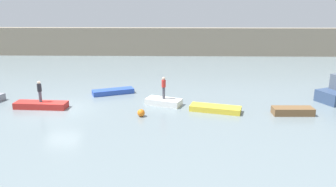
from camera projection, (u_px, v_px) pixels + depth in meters
ground_plane at (61, 109)px, 25.23m from camera, size 120.00×120.00×0.00m
embankment_wall at (116, 42)px, 48.39m from camera, size 80.00×1.20×3.93m
rowboat_red at (41, 105)px, 25.38m from camera, size 3.94×1.32×0.48m
rowboat_blue at (113, 92)px, 29.15m from camera, size 3.62×2.29×0.42m
rowboat_white at (164, 102)px, 26.18m from camera, size 2.97×2.14×0.48m
rowboat_yellow at (215, 109)px, 24.65m from camera, size 3.83×2.13×0.41m
rowboat_brown at (293, 111)px, 23.97m from camera, size 2.84×1.08×0.53m
person_red_shirt at (164, 87)px, 25.85m from camera, size 0.32×0.32×1.72m
person_dark_shirt at (40, 90)px, 25.07m from camera, size 0.32×0.32×1.61m
mooring_buoy at (141, 113)px, 23.57m from camera, size 0.53×0.53×0.53m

